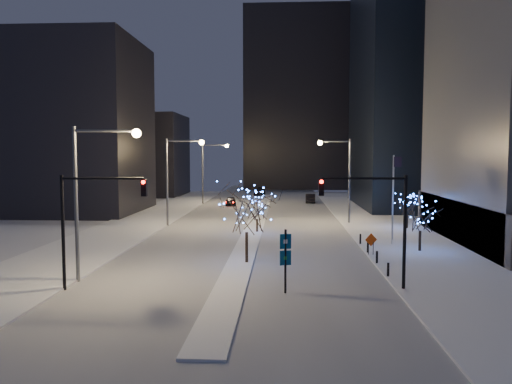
# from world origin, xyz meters

# --- Properties ---
(ground) EXTENTS (160.00, 160.00, 0.00)m
(ground) POSITION_xyz_m (0.00, 0.00, 0.00)
(ground) COLOR silver
(ground) RESTS_ON ground
(road) EXTENTS (20.00, 130.00, 0.02)m
(road) POSITION_xyz_m (0.00, 35.00, 0.01)
(road) COLOR #A6ABB5
(road) RESTS_ON ground
(median) EXTENTS (2.00, 80.00, 0.15)m
(median) POSITION_xyz_m (0.00, 30.00, 0.07)
(median) COLOR white
(median) RESTS_ON ground
(east_sidewalk) EXTENTS (10.00, 90.00, 0.15)m
(east_sidewalk) POSITION_xyz_m (15.00, 20.00, 0.07)
(east_sidewalk) COLOR white
(east_sidewalk) RESTS_ON ground
(west_sidewalk) EXTENTS (8.00, 90.00, 0.15)m
(west_sidewalk) POSITION_xyz_m (-14.00, 20.00, 0.07)
(west_sidewalk) COLOR white
(west_sidewalk) RESTS_ON ground
(filler_west_near) EXTENTS (22.00, 18.00, 24.00)m
(filler_west_near) POSITION_xyz_m (-28.00, 40.00, 12.00)
(filler_west_near) COLOR black
(filler_west_near) RESTS_ON ground
(filler_west_far) EXTENTS (18.00, 16.00, 16.00)m
(filler_west_far) POSITION_xyz_m (-26.00, 70.00, 8.00)
(filler_west_far) COLOR black
(filler_west_far) RESTS_ON ground
(horizon_block) EXTENTS (24.00, 14.00, 42.00)m
(horizon_block) POSITION_xyz_m (6.00, 92.00, 21.00)
(horizon_block) COLOR black
(horizon_block) RESTS_ON ground
(street_lamp_w_near) EXTENTS (4.40, 0.56, 10.00)m
(street_lamp_w_near) POSITION_xyz_m (-8.94, 2.00, 6.50)
(street_lamp_w_near) COLOR #595E66
(street_lamp_w_near) RESTS_ON ground
(street_lamp_w_mid) EXTENTS (4.40, 0.56, 10.00)m
(street_lamp_w_mid) POSITION_xyz_m (-8.94, 27.00, 6.50)
(street_lamp_w_mid) COLOR #595E66
(street_lamp_w_mid) RESTS_ON ground
(street_lamp_w_far) EXTENTS (4.40, 0.56, 10.00)m
(street_lamp_w_far) POSITION_xyz_m (-8.94, 52.00, 6.50)
(street_lamp_w_far) COLOR #595E66
(street_lamp_w_far) RESTS_ON ground
(street_lamp_east) EXTENTS (3.90, 0.56, 10.00)m
(street_lamp_east) POSITION_xyz_m (10.08, 30.00, 6.45)
(street_lamp_east) COLOR #595E66
(street_lamp_east) RESTS_ON ground
(traffic_signal_west) EXTENTS (5.26, 0.43, 7.00)m
(traffic_signal_west) POSITION_xyz_m (-8.44, -0.00, 4.76)
(traffic_signal_west) COLOR black
(traffic_signal_west) RESTS_ON ground
(traffic_signal_east) EXTENTS (5.26, 0.43, 7.00)m
(traffic_signal_east) POSITION_xyz_m (8.94, 1.00, 4.76)
(traffic_signal_east) COLOR black
(traffic_signal_east) RESTS_ON ground
(flagpoles) EXTENTS (1.35, 2.60, 8.00)m
(flagpoles) POSITION_xyz_m (13.37, 17.25, 4.80)
(flagpoles) COLOR silver
(flagpoles) RESTS_ON east_sidewalk
(bollards) EXTENTS (0.16, 12.16, 0.90)m
(bollards) POSITION_xyz_m (10.20, 10.00, 0.60)
(bollards) COLOR black
(bollards) RESTS_ON east_sidewalk
(car_near) EXTENTS (2.00, 4.22, 1.39)m
(car_near) POSITION_xyz_m (-5.20, 50.28, 0.70)
(car_near) COLOR black
(car_near) RESTS_ON ground
(car_mid) EXTENTS (1.78, 4.64, 1.51)m
(car_mid) POSITION_xyz_m (7.80, 55.55, 0.75)
(car_mid) COLOR black
(car_mid) RESTS_ON ground
(car_far) EXTENTS (2.29, 5.03, 1.43)m
(car_far) POSITION_xyz_m (-1.50, 70.18, 0.71)
(car_far) COLOR black
(car_far) RESTS_ON ground
(holiday_tree_median_near) EXTENTS (5.42, 5.42, 5.93)m
(holiday_tree_median_near) POSITION_xyz_m (0.50, 7.81, 4.08)
(holiday_tree_median_near) COLOR black
(holiday_tree_median_near) RESTS_ON median
(holiday_tree_median_far) EXTENTS (4.07, 4.07, 4.09)m
(holiday_tree_median_far) POSITION_xyz_m (0.50, 22.54, 2.72)
(holiday_tree_median_far) COLOR black
(holiday_tree_median_far) RESTS_ON median
(holiday_tree_plaza_near) EXTENTS (4.45, 4.45, 4.50)m
(holiday_tree_plaza_near) POSITION_xyz_m (14.68, 13.04, 3.11)
(holiday_tree_plaza_near) COLOR black
(holiday_tree_plaza_near) RESTS_ON east_sidewalk
(holiday_tree_plaza_far) EXTENTS (3.67, 3.67, 3.88)m
(holiday_tree_plaza_far) POSITION_xyz_m (16.77, 25.99, 2.71)
(holiday_tree_plaza_far) COLOR black
(holiday_tree_plaza_far) RESTS_ON east_sidewalk
(wayfinding_sign) EXTENTS (0.68, 0.27, 3.83)m
(wayfinding_sign) POSITION_xyz_m (3.37, 0.06, 2.35)
(wayfinding_sign) COLOR black
(wayfinding_sign) RESTS_ON ground
(construction_sign) EXTENTS (1.01, 0.38, 1.74)m
(construction_sign) POSITION_xyz_m (10.30, 11.14, 1.20)
(construction_sign) COLOR black
(construction_sign) RESTS_ON east_sidewalk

